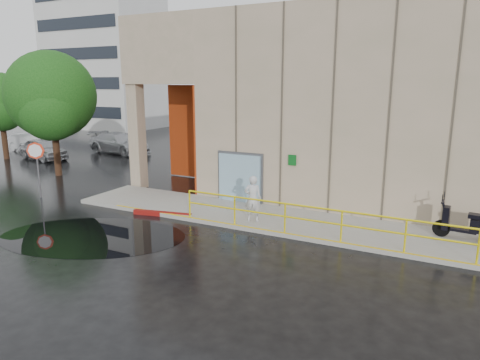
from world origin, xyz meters
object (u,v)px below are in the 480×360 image
object	(u,v)px
stop_sign	(36,157)
tree_far	(0,104)
person	(253,199)
scooter	(467,215)
red_curb	(162,214)
car_a	(43,149)
car_b	(30,143)
tree_near	(51,99)
car_c	(119,143)

from	to	relation	value
stop_sign	tree_far	size ratio (longest dim) A/B	0.44
person	scooter	world-z (taller)	person
person	tree_far	distance (m)	21.42
red_curb	car_a	xyz separation A→B (m)	(-14.81, 6.59, 0.61)
car_b	scooter	bearing A→B (deg)	-95.61
stop_sign	tree_near	size ratio (longest dim) A/B	0.37
car_a	car_b	world-z (taller)	car_a
person	tree_far	size ratio (longest dim) A/B	0.29
stop_sign	car_c	bearing A→B (deg)	102.13
tree_near	stop_sign	bearing A→B (deg)	-49.90
scooter	car_b	world-z (taller)	scooter
car_c	tree_near	world-z (taller)	tree_near
red_curb	person	bearing A→B (deg)	10.11
stop_sign	tree_far	world-z (taller)	tree_far
red_curb	car_b	world-z (taller)	car_b
car_c	tree_far	size ratio (longest dim) A/B	0.90
tree_near	tree_far	xyz separation A→B (m)	(-7.49, 2.19, -0.52)
person	red_curb	size ratio (longest dim) A/B	0.70
car_a	tree_far	world-z (taller)	tree_far
car_c	tree_far	bearing A→B (deg)	144.89
person	red_curb	bearing A→B (deg)	-5.41
stop_sign	car_b	world-z (taller)	stop_sign
scooter	tree_near	bearing A→B (deg)	-178.38
person	car_b	xyz separation A→B (m)	(-22.05, 7.80, -0.31)
car_a	scooter	bearing A→B (deg)	-89.88
stop_sign	tree_near	distance (m)	5.23
person	stop_sign	size ratio (longest dim) A/B	0.67
red_curb	scooter	bearing A→B (deg)	10.45
car_b	car_c	distance (m)	6.89
car_a	person	bearing A→B (deg)	-97.35
scooter	tree_near	world-z (taller)	tree_near
tree_near	car_b	bearing A→B (deg)	150.01
scooter	red_curb	bearing A→B (deg)	-163.96
stop_sign	car_c	size ratio (longest dim) A/B	0.49
person	stop_sign	distance (m)	10.26
car_c	tree_far	distance (m)	7.97
tree_far	car_b	bearing A→B (deg)	115.09
red_curb	tree_far	size ratio (longest dim) A/B	0.42
car_a	tree_far	xyz separation A→B (m)	(-2.28, -1.08, 2.99)
car_a	car_b	distance (m)	4.09
car_a	car_c	size ratio (longest dim) A/B	0.80
red_curb	tree_far	bearing A→B (deg)	162.13
scooter	tree_far	size ratio (longest dim) A/B	0.33
stop_sign	car_a	world-z (taller)	stop_sign
scooter	car_a	xyz separation A→B (m)	(-25.28, 4.66, -0.29)
red_curb	car_a	distance (m)	16.22
car_a	tree_near	distance (m)	7.09
stop_sign	car_b	distance (m)	14.75
stop_sign	car_b	xyz separation A→B (m)	(-11.87, 8.68, -1.16)
red_curb	car_a	size ratio (longest dim) A/B	0.58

